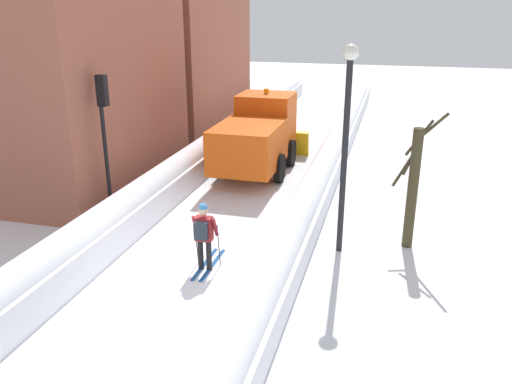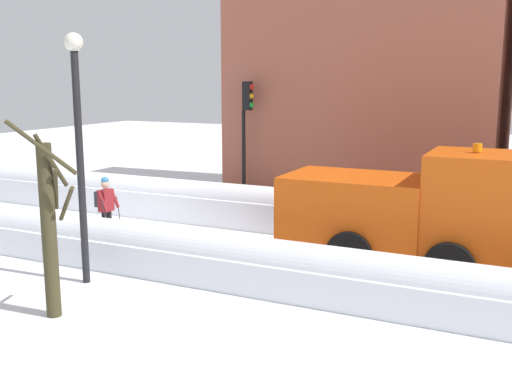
# 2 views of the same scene
# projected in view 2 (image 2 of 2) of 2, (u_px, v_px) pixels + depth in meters

# --- Properties ---
(ground_plane) EXTENTS (80.00, 80.00, 0.00)m
(ground_plane) POSITION_uv_depth(u_px,v_px,m) (460.00, 281.00, 13.58)
(ground_plane) COLOR white
(snowbank_left) EXTENTS (1.10, 36.00, 1.32)m
(snowbank_left) POSITION_uv_depth(u_px,v_px,m) (473.00, 230.00, 15.66)
(snowbank_left) COLOR white
(snowbank_left) RESTS_ON ground
(snowbank_right) EXTENTS (1.10, 36.00, 1.17)m
(snowbank_right) POSITION_uv_depth(u_px,v_px,m) (445.00, 293.00, 11.29)
(snowbank_right) COLOR white
(snowbank_right) RESTS_ON ground
(building_brick_near) EXTENTS (7.94, 8.63, 13.02)m
(building_brick_near) POSITION_uv_depth(u_px,v_px,m) (381.00, 21.00, 20.96)
(building_brick_near) COLOR #9E5642
(building_brick_near) RESTS_ON ground
(plow_truck) EXTENTS (3.20, 5.98, 3.12)m
(plow_truck) POSITION_uv_depth(u_px,v_px,m) (411.00, 210.00, 14.08)
(plow_truck) COLOR #DB510F
(plow_truck) RESTS_ON ground
(skier) EXTENTS (0.62, 1.80, 1.81)m
(skier) POSITION_uv_depth(u_px,v_px,m) (106.00, 205.00, 16.96)
(skier) COLOR black
(skier) RESTS_ON ground
(traffic_light_pole) EXTENTS (0.28, 0.42, 4.44)m
(traffic_light_pole) POSITION_uv_depth(u_px,v_px,m) (246.00, 124.00, 19.05)
(traffic_light_pole) COLOR black
(traffic_light_pole) RESTS_ON ground
(street_lamp) EXTENTS (0.40, 0.40, 5.47)m
(street_lamp) POSITION_uv_depth(u_px,v_px,m) (78.00, 129.00, 12.87)
(street_lamp) COLOR black
(street_lamp) RESTS_ON ground
(bare_tree_near) EXTENTS (1.26, 1.01, 3.83)m
(bare_tree_near) POSITION_uv_depth(u_px,v_px,m) (49.00, 226.00, 11.25)
(bare_tree_near) COLOR #3D3721
(bare_tree_near) RESTS_ON ground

